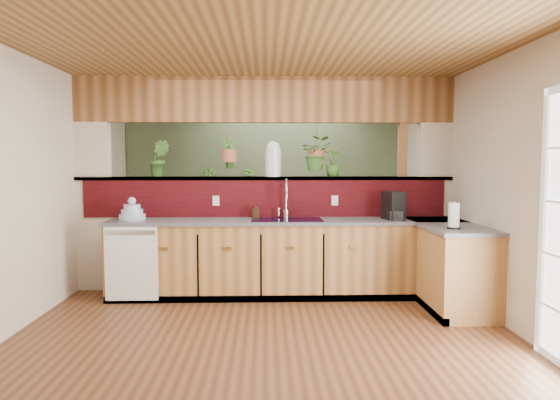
{
  "coord_description": "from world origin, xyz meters",
  "views": [
    {
      "loc": [
        0.01,
        -4.8,
        1.57
      ],
      "look_at": [
        0.16,
        0.7,
        1.15
      ],
      "focal_mm": 32.0,
      "sensor_mm": 36.0,
      "label": 1
    }
  ],
  "objects_px": {
    "dish_stack": "(132,213)",
    "glass_jar": "(273,159)",
    "faucet": "(286,197)",
    "paper_towel": "(454,216)",
    "soap_dispenser": "(256,211)",
    "shelving_console": "(233,228)",
    "coffee_maker": "(393,207)"
  },
  "relations": [
    {
      "from": "dish_stack",
      "to": "glass_jar",
      "type": "distance_m",
      "value": 1.79
    },
    {
      "from": "faucet",
      "to": "paper_towel",
      "type": "height_order",
      "value": "faucet"
    },
    {
      "from": "soap_dispenser",
      "to": "shelving_console",
      "type": "relative_size",
      "value": 0.11
    },
    {
      "from": "dish_stack",
      "to": "paper_towel",
      "type": "distance_m",
      "value": 3.55
    },
    {
      "from": "faucet",
      "to": "glass_jar",
      "type": "height_order",
      "value": "glass_jar"
    },
    {
      "from": "coffee_maker",
      "to": "shelving_console",
      "type": "xyz_separation_m",
      "value": [
        -2.01,
        2.33,
        -0.55
      ]
    },
    {
      "from": "soap_dispenser",
      "to": "shelving_console",
      "type": "height_order",
      "value": "soap_dispenser"
    },
    {
      "from": "dish_stack",
      "to": "coffee_maker",
      "type": "height_order",
      "value": "coffee_maker"
    },
    {
      "from": "dish_stack",
      "to": "glass_jar",
      "type": "height_order",
      "value": "glass_jar"
    },
    {
      "from": "soap_dispenser",
      "to": "paper_towel",
      "type": "bearing_deg",
      "value": -26.44
    },
    {
      "from": "coffee_maker",
      "to": "paper_towel",
      "type": "relative_size",
      "value": 1.18
    },
    {
      "from": "faucet",
      "to": "dish_stack",
      "type": "height_order",
      "value": "faucet"
    },
    {
      "from": "faucet",
      "to": "coffee_maker",
      "type": "height_order",
      "value": "faucet"
    },
    {
      "from": "paper_towel",
      "to": "shelving_console",
      "type": "height_order",
      "value": "paper_towel"
    },
    {
      "from": "faucet",
      "to": "coffee_maker",
      "type": "distance_m",
      "value": 1.27
    },
    {
      "from": "soap_dispenser",
      "to": "shelving_console",
      "type": "bearing_deg",
      "value": 100.85
    },
    {
      "from": "soap_dispenser",
      "to": "glass_jar",
      "type": "bearing_deg",
      "value": 46.06
    },
    {
      "from": "paper_towel",
      "to": "faucet",
      "type": "bearing_deg",
      "value": 148.79
    },
    {
      "from": "glass_jar",
      "to": "shelving_console",
      "type": "relative_size",
      "value": 0.27
    },
    {
      "from": "coffee_maker",
      "to": "shelving_console",
      "type": "bearing_deg",
      "value": 118.12
    },
    {
      "from": "faucet",
      "to": "paper_towel",
      "type": "xyz_separation_m",
      "value": [
        1.65,
        -1.0,
        -0.13
      ]
    },
    {
      "from": "soap_dispenser",
      "to": "coffee_maker",
      "type": "distance_m",
      "value": 1.62
    },
    {
      "from": "faucet",
      "to": "paper_towel",
      "type": "relative_size",
      "value": 1.68
    },
    {
      "from": "shelving_console",
      "to": "coffee_maker",
      "type": "bearing_deg",
      "value": -28.72
    },
    {
      "from": "dish_stack",
      "to": "coffee_maker",
      "type": "distance_m",
      "value": 3.04
    },
    {
      "from": "faucet",
      "to": "glass_jar",
      "type": "bearing_deg",
      "value": 124.16
    },
    {
      "from": "paper_towel",
      "to": "shelving_console",
      "type": "xyz_separation_m",
      "value": [
        -2.42,
        3.12,
        -0.53
      ]
    },
    {
      "from": "paper_towel",
      "to": "glass_jar",
      "type": "relative_size",
      "value": 0.65
    },
    {
      "from": "coffee_maker",
      "to": "glass_jar",
      "type": "bearing_deg",
      "value": 150.11
    },
    {
      "from": "dish_stack",
      "to": "shelving_console",
      "type": "relative_size",
      "value": 0.19
    },
    {
      "from": "shelving_console",
      "to": "soap_dispenser",
      "type": "bearing_deg",
      "value": -58.63
    },
    {
      "from": "glass_jar",
      "to": "faucet",
      "type": "bearing_deg",
      "value": -55.84
    }
  ]
}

